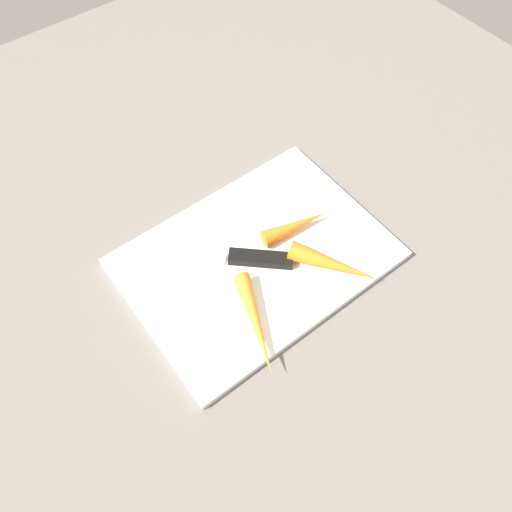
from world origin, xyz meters
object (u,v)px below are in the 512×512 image
Objects in this scene: knife at (248,260)px; carrot_shortest at (297,227)px; cutting_board at (256,258)px; carrot_medium at (332,264)px; carrot_longest at (256,323)px.

carrot_shortest is at bearing -138.46° from knife.
cutting_board is 3.45× the size of carrot_shortest.
carrot_shortest is (-0.09, 0.00, 0.01)m from knife.
carrot_medium is (-0.07, 0.08, 0.02)m from cutting_board.
carrot_medium is 0.85× the size of carrot_longest.
carrot_medium is 1.15× the size of carrot_shortest.
carrot_medium reaches higher than carrot_longest.
carrot_longest is at bearing -118.63° from carrot_medium.
carrot_longest reaches higher than knife.
carrot_longest is at bearing -139.03° from carrot_shortest.
cutting_board is at bearing -170.12° from carrot_medium.
cutting_board is 2.55× the size of carrot_longest.
cutting_board is 0.07m from carrot_shortest.
carrot_medium reaches higher than cutting_board.
knife is 1.54× the size of carrot_shortest.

